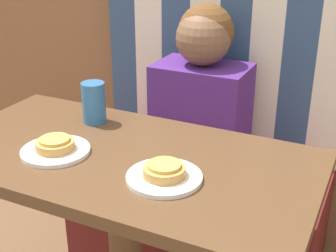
% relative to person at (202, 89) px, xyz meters
% --- Properties ---
extents(booth_seat, '(1.01, 0.51, 0.45)m').
position_rel_person_xyz_m(booth_seat, '(0.00, -0.00, -0.54)').
color(booth_seat, '#5B1919').
rests_on(booth_seat, ground_plane).
extents(booth_backrest, '(1.01, 0.09, 0.76)m').
position_rel_person_xyz_m(booth_backrest, '(0.00, 0.21, 0.07)').
color(booth_backrest, navy).
rests_on(booth_backrest, booth_seat).
extents(dining_table, '(1.07, 0.55, 0.76)m').
position_rel_person_xyz_m(dining_table, '(0.00, -0.59, -0.12)').
color(dining_table, brown).
rests_on(dining_table, ground_plane).
extents(person, '(0.35, 0.24, 0.63)m').
position_rel_person_xyz_m(person, '(0.00, 0.00, 0.00)').
color(person, '#4C237A').
rests_on(person, booth_seat).
extents(plate_left, '(0.19, 0.19, 0.01)m').
position_rel_person_xyz_m(plate_left, '(-0.17, -0.66, 0.00)').
color(plate_left, white).
rests_on(plate_left, dining_table).
extents(plate_right, '(0.19, 0.19, 0.01)m').
position_rel_person_xyz_m(plate_right, '(0.17, -0.66, 0.00)').
color(plate_right, white).
rests_on(plate_right, dining_table).
extents(pizza_left, '(0.11, 0.11, 0.03)m').
position_rel_person_xyz_m(pizza_left, '(-0.17, -0.66, 0.02)').
color(pizza_left, '#C68E47').
rests_on(pizza_left, plate_left).
extents(pizza_right, '(0.11, 0.11, 0.03)m').
position_rel_person_xyz_m(pizza_right, '(0.17, -0.66, 0.02)').
color(pizza_right, '#C68E47').
rests_on(pizza_right, plate_right).
extents(drinking_cup, '(0.07, 0.07, 0.13)m').
position_rel_person_xyz_m(drinking_cup, '(-0.19, -0.43, 0.06)').
color(drinking_cup, '#2D669E').
rests_on(drinking_cup, dining_table).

